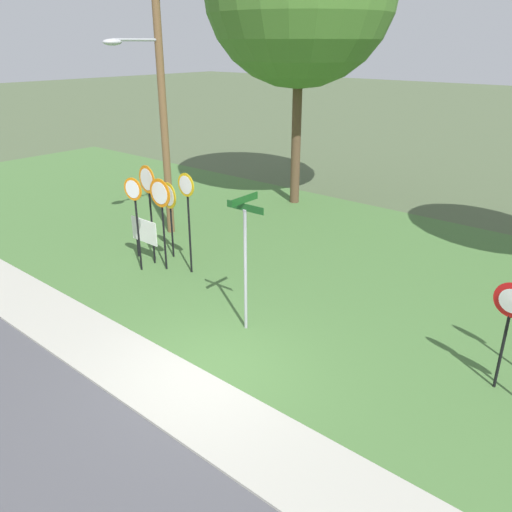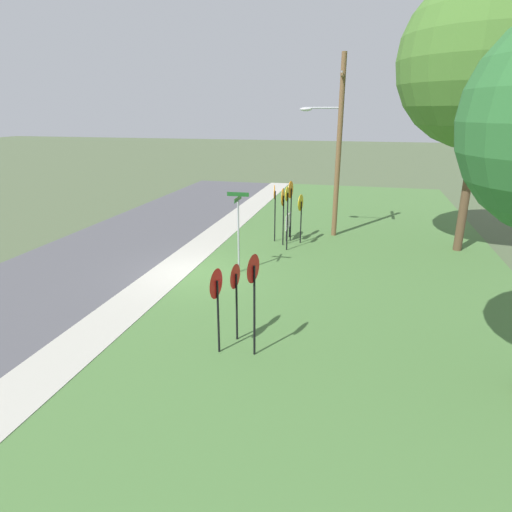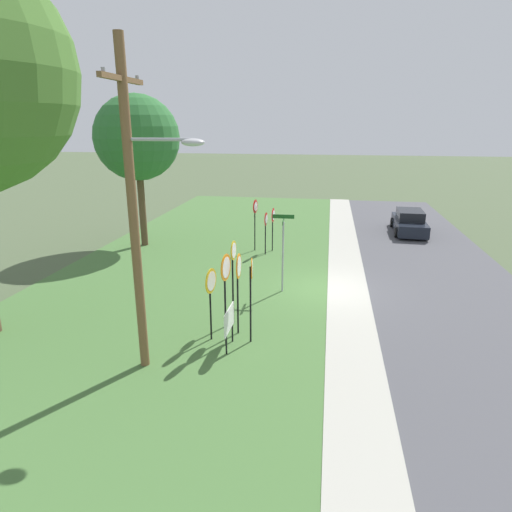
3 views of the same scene
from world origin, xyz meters
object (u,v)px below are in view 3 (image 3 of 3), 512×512
at_px(yield_sign_near_left, 273,219).
at_px(oak_tree_right, 137,138).
at_px(street_name_post, 283,247).
at_px(yield_sign_far_left, 255,213).
at_px(yield_sign_near_right, 266,224).
at_px(utility_pole, 137,202).
at_px(stop_sign_near_left, 226,279).
at_px(stop_sign_far_center, 251,283).
at_px(stop_sign_far_right, 211,289).
at_px(stop_sign_near_right, 238,276).
at_px(stop_sign_far_left, 233,266).
at_px(parked_sedan_distant, 409,222).
at_px(notice_board, 229,322).

bearing_deg(yield_sign_near_left, oak_tree_right, 95.46).
bearing_deg(street_name_post, yield_sign_far_left, 17.99).
relative_size(yield_sign_near_right, utility_pole, 0.26).
bearing_deg(yield_sign_near_left, stop_sign_near_left, -175.02).
relative_size(stop_sign_far_center, stop_sign_far_right, 1.17).
height_order(stop_sign_near_left, stop_sign_far_right, stop_sign_near_left).
bearing_deg(stop_sign_near_right, stop_sign_far_right, 124.72).
bearing_deg(stop_sign_far_right, street_name_post, -12.21).
relative_size(stop_sign_near_left, yield_sign_near_left, 1.25).
bearing_deg(stop_sign_far_center, stop_sign_far_left, 24.88).
distance_m(stop_sign_near_right, parked_sedan_distant, 16.78).
height_order(utility_pole, notice_board, utility_pole).
height_order(utility_pole, oak_tree_right, utility_pole).
bearing_deg(notice_board, stop_sign_far_center, -50.31).
bearing_deg(oak_tree_right, parked_sedan_distant, -69.73).
distance_m(utility_pole, oak_tree_right, 12.93).
height_order(stop_sign_far_left, yield_sign_near_right, stop_sign_far_left).
relative_size(stop_sign_far_center, yield_sign_near_right, 1.24).
xyz_separation_m(stop_sign_near_left, stop_sign_far_center, (0.28, -0.70, -0.18)).
bearing_deg(oak_tree_right, stop_sign_near_left, -145.84).
bearing_deg(street_name_post, parked_sedan_distant, -32.39).
distance_m(stop_sign_near_right, yield_sign_near_right, 8.84).
height_order(yield_sign_near_right, utility_pole, utility_pole).
xyz_separation_m(stop_sign_far_left, stop_sign_far_center, (-1.21, -0.80, -0.11)).
bearing_deg(parked_sedan_distant, stop_sign_near_right, 155.43).
distance_m(yield_sign_near_left, parked_sedan_distant, 9.43).
xyz_separation_m(stop_sign_far_left, stop_sign_far_right, (-1.24, 0.42, -0.35)).
bearing_deg(stop_sign_far_center, stop_sign_far_right, 82.93).
height_order(yield_sign_far_left, notice_board, yield_sign_far_left).
xyz_separation_m(notice_board, parked_sedan_distant, (15.92, -7.59, -0.23)).
xyz_separation_m(yield_sign_far_left, street_name_post, (-5.58, -2.01, -0.17)).
distance_m(yield_sign_far_left, notice_board, 10.52).
xyz_separation_m(street_name_post, parked_sedan_distant, (11.09, -6.55, -1.22)).
bearing_deg(yield_sign_near_right, stop_sign_far_center, -168.25).
xyz_separation_m(stop_sign_far_center, street_name_post, (4.37, -0.46, -0.07)).
bearing_deg(yield_sign_near_left, stop_sign_far_left, -175.74).
bearing_deg(stop_sign_near_left, stop_sign_far_right, 71.17).
distance_m(stop_sign_near_left, yield_sign_near_right, 9.61).
xyz_separation_m(yield_sign_far_left, parked_sedan_distant, (5.51, -8.56, -1.39)).
bearing_deg(stop_sign_far_left, street_name_post, -19.20).
height_order(yield_sign_near_right, oak_tree_right, oak_tree_right).
bearing_deg(parked_sedan_distant, stop_sign_far_center, 157.66).
xyz_separation_m(yield_sign_near_left, utility_pole, (-11.82, 1.89, 2.84)).
height_order(stop_sign_near_right, yield_sign_near_right, stop_sign_near_right).
height_order(stop_sign_far_center, street_name_post, street_name_post).
relative_size(yield_sign_far_left, oak_tree_right, 0.34).
bearing_deg(parked_sedan_distant, yield_sign_far_left, 124.82).
relative_size(stop_sign_far_left, utility_pole, 0.34).
height_order(stop_sign_near_left, yield_sign_far_left, stop_sign_near_left).
relative_size(yield_sign_far_left, utility_pole, 0.32).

